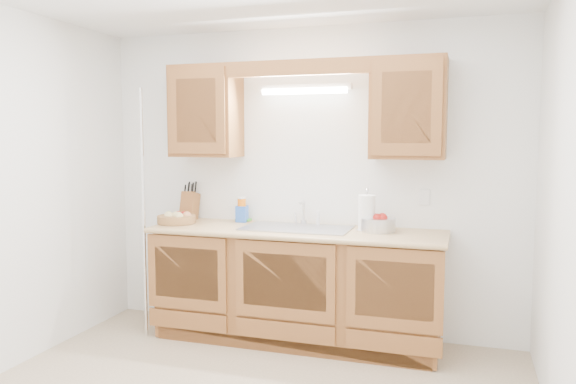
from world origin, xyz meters
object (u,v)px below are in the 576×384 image
at_px(fruit_basket, 177,218).
at_px(paper_towel, 367,213).
at_px(apple_bowl, 378,223).
at_px(knife_block, 190,205).

relative_size(fruit_basket, paper_towel, 1.18).
distance_m(paper_towel, apple_bowl, 0.11).
xyz_separation_m(fruit_basket, apple_bowl, (1.66, 0.11, 0.02)).
height_order(knife_block, paper_towel, knife_block).
relative_size(knife_block, apple_bowl, 1.12).
height_order(paper_towel, apple_bowl, paper_towel).
bearing_deg(apple_bowl, fruit_basket, -176.28).
relative_size(paper_towel, apple_bowl, 1.07).
bearing_deg(knife_block, paper_towel, -5.31).
distance_m(fruit_basket, paper_towel, 1.58).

